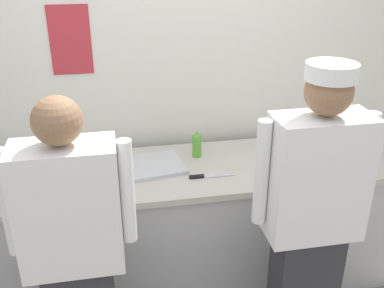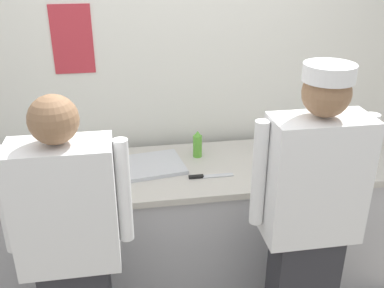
{
  "view_description": "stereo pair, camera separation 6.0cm",
  "coord_description": "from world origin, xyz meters",
  "px_view_note": "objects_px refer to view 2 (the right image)",
  "views": [
    {
      "loc": [
        -0.37,
        -2.06,
        2.19
      ],
      "look_at": [
        0.09,
        0.38,
        1.06
      ],
      "focal_mm": 41.39,
      "sensor_mm": 36.0,
      "label": 1
    },
    {
      "loc": [
        -0.31,
        -2.07,
        2.19
      ],
      "look_at": [
        0.09,
        0.38,
        1.06
      ],
      "focal_mm": 41.39,
      "sensor_mm": 36.0,
      "label": 2
    }
  ],
  "objects_px": {
    "squeeze_bottle_primary": "(86,177)",
    "ramekin_orange_sauce": "(49,185)",
    "sheet_tray": "(148,166)",
    "ramekin_yellow_sauce": "(39,167)",
    "plate_stack_front": "(282,156)",
    "chefs_knife": "(207,176)",
    "chef_center": "(310,218)",
    "squeeze_bottle_secondary": "(197,144)",
    "chef_near_left": "(71,249)"
  },
  "relations": [
    {
      "from": "chef_near_left",
      "to": "squeeze_bottle_secondary",
      "type": "distance_m",
      "value": 1.13
    },
    {
      "from": "squeeze_bottle_primary",
      "to": "chefs_knife",
      "type": "relative_size",
      "value": 0.7
    },
    {
      "from": "chef_center",
      "to": "sheet_tray",
      "type": "bearing_deg",
      "value": 136.33
    },
    {
      "from": "chef_center",
      "to": "plate_stack_front",
      "type": "distance_m",
      "value": 0.68
    },
    {
      "from": "chef_near_left",
      "to": "ramekin_orange_sauce",
      "type": "xyz_separation_m",
      "value": [
        -0.17,
        0.56,
        0.05
      ]
    },
    {
      "from": "squeeze_bottle_primary",
      "to": "ramekin_yellow_sauce",
      "type": "xyz_separation_m",
      "value": [
        -0.31,
        0.32,
        -0.07
      ]
    },
    {
      "from": "sheet_tray",
      "to": "ramekin_yellow_sauce",
      "type": "xyz_separation_m",
      "value": [
        -0.67,
        0.08,
        0.01
      ]
    },
    {
      "from": "ramekin_yellow_sauce",
      "to": "squeeze_bottle_primary",
      "type": "bearing_deg",
      "value": -45.47
    },
    {
      "from": "squeeze_bottle_primary",
      "to": "ramekin_orange_sauce",
      "type": "height_order",
      "value": "squeeze_bottle_primary"
    },
    {
      "from": "ramekin_orange_sauce",
      "to": "squeeze_bottle_secondary",
      "type": "bearing_deg",
      "value": 16.26
    },
    {
      "from": "squeeze_bottle_secondary",
      "to": "ramekin_orange_sauce",
      "type": "xyz_separation_m",
      "value": [
        -0.92,
        -0.27,
        -0.07
      ]
    },
    {
      "from": "chef_near_left",
      "to": "squeeze_bottle_secondary",
      "type": "relative_size",
      "value": 8.92
    },
    {
      "from": "squeeze_bottle_primary",
      "to": "chef_center",
      "type": "bearing_deg",
      "value": -23.7
    },
    {
      "from": "chef_near_left",
      "to": "chef_center",
      "type": "bearing_deg",
      "value": -0.67
    },
    {
      "from": "squeeze_bottle_secondary",
      "to": "chefs_knife",
      "type": "height_order",
      "value": "squeeze_bottle_secondary"
    },
    {
      "from": "chef_near_left",
      "to": "squeeze_bottle_primary",
      "type": "relative_size",
      "value": 8.42
    },
    {
      "from": "plate_stack_front",
      "to": "squeeze_bottle_primary",
      "type": "distance_m",
      "value": 1.24
    },
    {
      "from": "chef_near_left",
      "to": "chef_center",
      "type": "height_order",
      "value": "chef_center"
    },
    {
      "from": "plate_stack_front",
      "to": "ramekin_yellow_sauce",
      "type": "height_order",
      "value": "plate_stack_front"
    },
    {
      "from": "chef_near_left",
      "to": "chefs_knife",
      "type": "height_order",
      "value": "chef_near_left"
    },
    {
      "from": "ramekin_orange_sauce",
      "to": "ramekin_yellow_sauce",
      "type": "xyz_separation_m",
      "value": [
        -0.09,
        0.24,
        0.0
      ]
    },
    {
      "from": "sheet_tray",
      "to": "ramekin_orange_sauce",
      "type": "bearing_deg",
      "value": -164.44
    },
    {
      "from": "chef_center",
      "to": "ramekin_orange_sauce",
      "type": "xyz_separation_m",
      "value": [
        -1.36,
        0.57,
        -0.01
      ]
    },
    {
      "from": "squeeze_bottle_primary",
      "to": "ramekin_orange_sauce",
      "type": "relative_size",
      "value": 1.98
    },
    {
      "from": "chef_near_left",
      "to": "ramekin_yellow_sauce",
      "type": "relative_size",
      "value": 15.0
    },
    {
      "from": "chef_center",
      "to": "ramekin_orange_sauce",
      "type": "height_order",
      "value": "chef_center"
    },
    {
      "from": "squeeze_bottle_secondary",
      "to": "plate_stack_front",
      "type": "bearing_deg",
      "value": -17.85
    },
    {
      "from": "plate_stack_front",
      "to": "squeeze_bottle_secondary",
      "type": "bearing_deg",
      "value": 162.15
    },
    {
      "from": "squeeze_bottle_secondary",
      "to": "chefs_knife",
      "type": "distance_m",
      "value": 0.3
    },
    {
      "from": "plate_stack_front",
      "to": "chef_center",
      "type": "bearing_deg",
      "value": -97.98
    },
    {
      "from": "chef_center",
      "to": "squeeze_bottle_primary",
      "type": "height_order",
      "value": "chef_center"
    },
    {
      "from": "plate_stack_front",
      "to": "squeeze_bottle_secondary",
      "type": "relative_size",
      "value": 1.18
    },
    {
      "from": "squeeze_bottle_secondary",
      "to": "chef_near_left",
      "type": "bearing_deg",
      "value": -132.31
    },
    {
      "from": "chef_near_left",
      "to": "sheet_tray",
      "type": "relative_size",
      "value": 3.67
    },
    {
      "from": "squeeze_bottle_secondary",
      "to": "ramekin_orange_sauce",
      "type": "relative_size",
      "value": 1.87
    },
    {
      "from": "chefs_knife",
      "to": "chef_center",
      "type": "bearing_deg",
      "value": -52.58
    },
    {
      "from": "plate_stack_front",
      "to": "ramekin_orange_sauce",
      "type": "relative_size",
      "value": 2.21
    },
    {
      "from": "squeeze_bottle_primary",
      "to": "chefs_knife",
      "type": "distance_m",
      "value": 0.72
    },
    {
      "from": "plate_stack_front",
      "to": "ramekin_yellow_sauce",
      "type": "xyz_separation_m",
      "value": [
        -1.54,
        0.14,
        -0.02
      ]
    },
    {
      "from": "plate_stack_front",
      "to": "chef_near_left",
      "type": "bearing_deg",
      "value": -152.75
    },
    {
      "from": "chef_center",
      "to": "sheet_tray",
      "type": "relative_size",
      "value": 3.86
    },
    {
      "from": "chef_near_left",
      "to": "chefs_knife",
      "type": "relative_size",
      "value": 5.93
    },
    {
      "from": "chef_center",
      "to": "plate_stack_front",
      "type": "relative_size",
      "value": 7.93
    },
    {
      "from": "squeeze_bottle_primary",
      "to": "squeeze_bottle_secondary",
      "type": "distance_m",
      "value": 0.78
    },
    {
      "from": "squeeze_bottle_primary",
      "to": "ramekin_orange_sauce",
      "type": "bearing_deg",
      "value": 160.93
    },
    {
      "from": "squeeze_bottle_secondary",
      "to": "squeeze_bottle_primary",
      "type": "bearing_deg",
      "value": -153.64
    },
    {
      "from": "plate_stack_front",
      "to": "squeeze_bottle_primary",
      "type": "xyz_separation_m",
      "value": [
        -1.23,
        -0.18,
        0.05
      ]
    },
    {
      "from": "squeeze_bottle_primary",
      "to": "ramekin_yellow_sauce",
      "type": "bearing_deg",
      "value": 134.53
    },
    {
      "from": "squeeze_bottle_primary",
      "to": "ramekin_orange_sauce",
      "type": "xyz_separation_m",
      "value": [
        -0.22,
        0.08,
        -0.07
      ]
    },
    {
      "from": "sheet_tray",
      "to": "squeeze_bottle_secondary",
      "type": "height_order",
      "value": "squeeze_bottle_secondary"
    }
  ]
}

